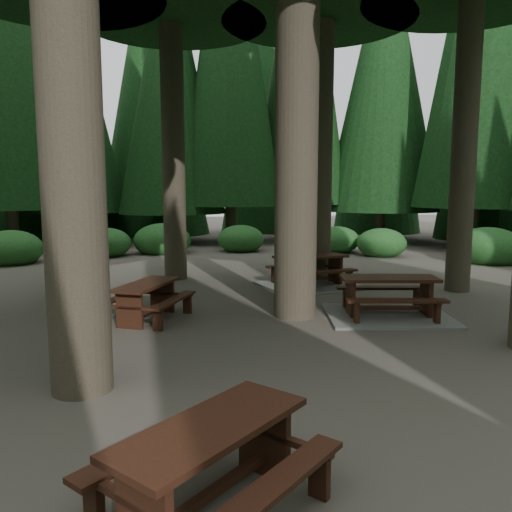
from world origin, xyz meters
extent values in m
plane|color=#564E45|center=(0.00, 0.00, 0.00)|extent=(80.00, 80.00, 0.00)
cube|color=gray|center=(2.62, -0.21, 0.03)|extent=(2.73, 2.39, 0.05)
cube|color=#381C11|center=(2.62, -0.21, 0.79)|extent=(1.99, 1.06, 0.06)
cube|color=#381C11|center=(2.74, 0.41, 0.47)|extent=(1.90, 0.60, 0.05)
cube|color=#381C11|center=(2.51, -0.82, 0.47)|extent=(1.90, 0.60, 0.05)
cube|color=#381C11|center=(1.88, -0.07, 0.38)|extent=(0.19, 0.58, 0.75)
cube|color=#381C11|center=(1.88, -0.07, 0.44)|extent=(0.36, 1.51, 0.06)
cube|color=#381C11|center=(3.36, -0.34, 0.38)|extent=(0.19, 0.58, 0.75)
cube|color=#381C11|center=(3.36, -0.34, 0.44)|extent=(0.36, 1.51, 0.06)
cube|color=#381C11|center=(2.62, -0.21, 0.19)|extent=(1.56, 0.37, 0.08)
cube|color=#381C11|center=(-2.13, 0.41, 0.70)|extent=(1.31, 1.81, 0.06)
cube|color=#381C11|center=(-2.64, 0.65, 0.42)|extent=(0.93, 1.63, 0.05)
cube|color=#381C11|center=(-1.62, 0.17, 0.42)|extent=(0.93, 1.63, 0.05)
cube|color=#381C11|center=(-2.42, -0.20, 0.34)|extent=(0.50, 0.29, 0.68)
cube|color=#381C11|center=(-2.42, -0.20, 0.39)|extent=(1.26, 0.65, 0.06)
cube|color=#381C11|center=(-1.84, 1.02, 0.34)|extent=(0.50, 0.29, 0.68)
cube|color=#381C11|center=(-1.84, 1.02, 0.39)|extent=(1.26, 0.65, 0.06)
cube|color=#381C11|center=(-2.13, 0.41, 0.17)|extent=(0.67, 1.31, 0.08)
cube|color=gray|center=(1.99, 3.18, 0.03)|extent=(2.86, 2.55, 0.05)
cube|color=#381C11|center=(1.99, 3.18, 0.80)|extent=(2.04, 1.18, 0.06)
cube|color=#381C11|center=(1.84, 3.80, 0.48)|extent=(1.92, 0.71, 0.05)
cube|color=#381C11|center=(2.15, 2.56, 0.48)|extent=(1.92, 0.71, 0.05)
cube|color=#381C11|center=(1.25, 3.00, 0.38)|extent=(0.22, 0.59, 0.77)
cube|color=#381C11|center=(1.25, 3.00, 0.45)|extent=(0.45, 1.52, 0.06)
cube|color=#381C11|center=(2.74, 3.37, 0.38)|extent=(0.22, 0.59, 0.77)
cube|color=#381C11|center=(2.74, 3.37, 0.45)|extent=(0.45, 1.52, 0.06)
cube|color=#381C11|center=(1.99, 3.18, 0.19)|extent=(1.57, 0.46, 0.09)
cube|color=#381C11|center=(-1.39, -5.73, 0.71)|extent=(1.70, 1.64, 0.06)
cube|color=#381C11|center=(-1.77, -5.32, 0.43)|extent=(1.41, 1.33, 0.05)
cube|color=#381C11|center=(-1.01, -6.15, 0.43)|extent=(1.41, 1.33, 0.05)
cube|color=#381C11|center=(-1.89, -6.19, 0.40)|extent=(0.98, 1.06, 0.06)
cube|color=#381C11|center=(-0.89, -5.27, 0.34)|extent=(0.41, 0.43, 0.68)
cube|color=#381C11|center=(-0.89, -5.27, 0.40)|extent=(0.98, 1.06, 0.06)
cube|color=#381C11|center=(-1.39, -5.73, 0.17)|extent=(1.10, 1.01, 0.08)
ellipsoid|color=#216128|center=(9.44, 6.45, 0.40)|extent=(2.42, 2.42, 1.49)
ellipsoid|color=#216128|center=(6.43, 8.69, 0.40)|extent=(1.90, 1.90, 1.17)
ellipsoid|color=#216128|center=(5.14, 10.17, 0.40)|extent=(1.84, 1.84, 1.13)
ellipsoid|color=#216128|center=(1.30, 11.25, 0.40)|extent=(1.95, 1.95, 1.20)
ellipsoid|color=#216128|center=(-1.94, 11.21, 0.40)|extent=(2.31, 2.31, 1.42)
ellipsoid|color=#216128|center=(-4.09, 10.56, 0.40)|extent=(1.93, 1.93, 1.19)
ellipsoid|color=#216128|center=(-7.11, 9.06, 0.40)|extent=(2.15, 2.15, 1.32)
cone|color=black|center=(11.40, 10.41, 9.94)|extent=(5.25, 5.25, 16.27)
cone|color=black|center=(8.89, 14.45, 8.24)|extent=(5.73, 5.73, 13.48)
cone|color=black|center=(4.92, 15.39, 10.17)|extent=(4.80, 4.80, 16.65)
cone|color=black|center=(1.31, 14.75, 9.92)|extent=(4.97, 4.97, 16.24)
cone|color=black|center=(-1.44, 15.36, 7.89)|extent=(5.17, 5.17, 12.91)
cone|color=black|center=(-6.57, 16.72, 8.10)|extent=(5.82, 5.82, 13.26)
cone|color=black|center=(15.32, 14.22, 11.76)|extent=(6.32, 6.32, 23.52)
cone|color=black|center=(11.00, 19.74, 9.51)|extent=(5.26, 5.26, 19.02)
cone|color=black|center=(4.25, 21.60, 8.07)|extent=(5.34, 5.34, 16.14)
cone|color=black|center=(-2.52, 20.86, 8.43)|extent=(6.57, 6.57, 16.86)
cone|color=black|center=(-9.02, 19.44, 10.12)|extent=(6.13, 6.13, 20.24)
camera|label=1|loc=(-1.68, -9.37, 2.51)|focal=35.00mm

